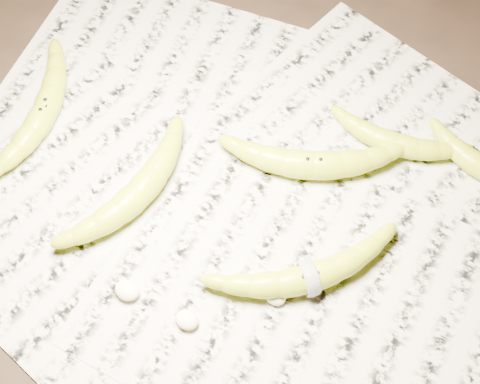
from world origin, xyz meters
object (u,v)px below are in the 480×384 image
at_px(banana_center, 313,164).
at_px(banana_taped, 309,277).
at_px(banana_left_b, 138,192).
at_px(banana_upper_a, 396,143).
at_px(banana_left_a, 44,110).

bearing_deg(banana_center, banana_taped, -91.90).
bearing_deg(banana_left_b, banana_taped, -80.13).
bearing_deg(banana_taped, banana_upper_a, 40.25).
distance_m(banana_left_b, banana_center, 0.24).
distance_m(banana_center, banana_upper_a, 0.13).
distance_m(banana_left_a, banana_upper_a, 0.51).
xyz_separation_m(banana_center, banana_taped, (0.06, -0.15, -0.00)).
height_order(banana_left_b, banana_upper_a, banana_left_b).
height_order(banana_left_a, banana_left_b, banana_left_b).
distance_m(banana_left_b, banana_upper_a, 0.37).
height_order(banana_left_a, banana_center, banana_center).
relative_size(banana_left_a, banana_upper_a, 1.27).
bearing_deg(banana_left_b, banana_center, -41.22).
distance_m(banana_left_b, banana_taped, 0.25).
relative_size(banana_taped, banana_upper_a, 1.32).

